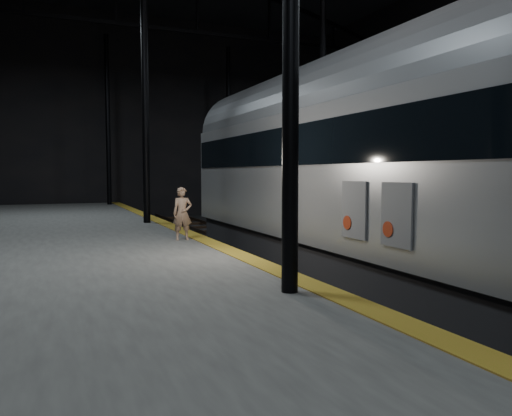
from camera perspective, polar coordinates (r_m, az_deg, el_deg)
ground at (r=13.47m, az=10.71°, el=-8.38°), size 44.00×44.00×0.00m
platform_left at (r=11.20m, az=-23.60°, el=-8.57°), size 9.00×43.80×1.00m
tactile_strip at (r=11.82m, az=-2.52°, el=-5.09°), size 0.50×43.80×0.01m
track at (r=13.45m, az=10.71°, el=-8.10°), size 2.40×43.00×0.24m
train at (r=10.99m, az=18.91°, el=5.86°), size 3.28×21.93×5.86m
woman at (r=14.10m, az=-8.41°, el=-0.64°), size 0.57×0.41×1.48m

